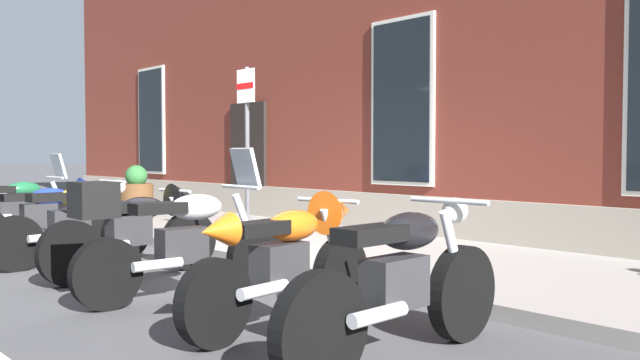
{
  "coord_description": "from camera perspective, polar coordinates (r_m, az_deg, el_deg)",
  "views": [
    {
      "loc": [
        6.6,
        -4.48,
        1.32
      ],
      "look_at": [
        1.12,
        0.46,
        1.03
      ],
      "focal_mm": 37.24,
      "sensor_mm": 36.0,
      "label": 1
    }
  ],
  "objects": [
    {
      "name": "parking_sign",
      "position": [
        8.88,
        -6.32,
        4.37
      ],
      "size": [
        0.36,
        0.07,
        2.33
      ],
      "color": "#4C4C51",
      "rests_on": "sidewalk"
    },
    {
      "name": "motorcycle_black_naked",
      "position": [
        4.26,
        7.04,
        -8.86
      ],
      "size": [
        0.62,
        2.09,
        1.02
      ],
      "color": "black",
      "rests_on": "ground_plane"
    },
    {
      "name": "barrel_planter",
      "position": [
        12.65,
        -15.49,
        -1.32
      ],
      "size": [
        0.64,
        0.64,
        0.97
      ],
      "color": "brown",
      "rests_on": "sidewalk"
    },
    {
      "name": "ground_plane",
      "position": [
        8.08,
        -7.85,
        -7.14
      ],
      "size": [
        140.0,
        140.0,
        0.0
      ],
      "primitive_type": "plane",
      "color": "#424244"
    },
    {
      "name": "motorcycle_green_touring",
      "position": [
        11.04,
        -25.18,
        -1.93
      ],
      "size": [
        0.62,
        2.18,
        1.32
      ],
      "color": "black",
      "rests_on": "ground_plane"
    },
    {
      "name": "motorcycle_orange_sport",
      "position": [
        5.12,
        -2.47,
        -6.3
      ],
      "size": [
        0.64,
        2.02,
        1.02
      ],
      "color": "black",
      "rests_on": "ground_plane"
    },
    {
      "name": "motorcycle_yellow_naked",
      "position": [
        8.42,
        -20.29,
        -3.52
      ],
      "size": [
        0.62,
        1.98,
        0.99
      ],
      "color": "black",
      "rests_on": "ground_plane"
    },
    {
      "name": "motorcycle_blue_sport",
      "position": [
        9.76,
        -22.26,
        -2.46
      ],
      "size": [
        0.62,
        2.08,
        0.98
      ],
      "color": "black",
      "rests_on": "ground_plane"
    },
    {
      "name": "motorcycle_black_sport",
      "position": [
        7.37,
        -15.25,
        -3.85
      ],
      "size": [
        0.62,
        2.04,
        0.99
      ],
      "color": "black",
      "rests_on": "ground_plane"
    },
    {
      "name": "sidewalk",
      "position": [
        9.04,
        0.49,
        -5.68
      ],
      "size": [
        29.5,
        3.16,
        0.13
      ],
      "primitive_type": "cube",
      "color": "gray",
      "rests_on": "ground_plane"
    },
    {
      "name": "motorcycle_silver_touring",
      "position": [
        6.13,
        -12.36,
        -4.76
      ],
      "size": [
        0.62,
        2.13,
        1.38
      ],
      "color": "black",
      "rests_on": "ground_plane"
    }
  ]
}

